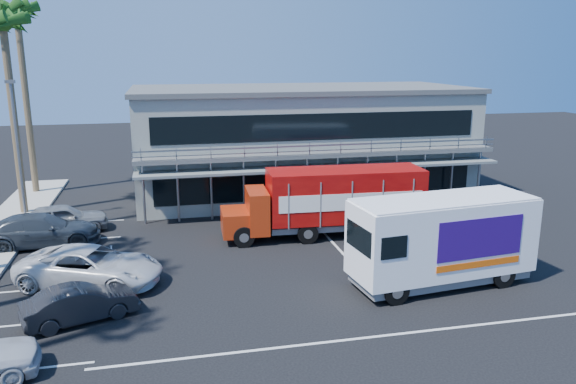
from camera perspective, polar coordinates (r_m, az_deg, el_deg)
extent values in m
plane|color=black|center=(25.14, 2.76, -8.25)|extent=(120.00, 120.00, 0.00)
cube|color=gray|center=(39.03, 1.24, 5.07)|extent=(22.00, 10.00, 7.00)
cube|color=#515454|center=(38.64, 1.27, 10.42)|extent=(22.40, 10.40, 0.30)
cube|color=#515454|center=(33.67, 3.53, 3.81)|extent=(22.00, 1.20, 0.25)
cube|color=gray|center=(33.07, 3.80, 4.50)|extent=(22.00, 0.08, 0.90)
cube|color=slate|center=(33.52, 3.65, 2.54)|extent=(22.00, 1.80, 0.15)
cube|color=black|center=(34.62, 3.21, 0.71)|extent=(20.00, 0.06, 1.60)
cube|color=black|center=(33.99, 3.29, 6.63)|extent=(20.00, 0.06, 1.60)
cylinder|color=brown|center=(36.65, -26.04, 6.26)|extent=(0.44, 0.44, 11.00)
sphere|color=#1C4614|center=(36.47, -27.02, 15.14)|extent=(1.10, 1.10, 1.10)
cylinder|color=brown|center=(42.03, -24.99, 7.85)|extent=(0.44, 0.44, 12.00)
sphere|color=#1C4614|center=(41.97, -25.88, 16.27)|extent=(1.10, 1.10, 1.10)
cylinder|color=gray|center=(34.80, -25.71, 3.46)|extent=(0.14, 0.14, 8.00)
cube|color=gray|center=(34.40, -26.41, 10.01)|extent=(0.50, 0.25, 0.18)
cube|color=#A2270D|center=(29.16, -5.34, -3.02)|extent=(1.54, 2.36, 1.23)
cube|color=#A2270D|center=(29.11, -3.16, -1.85)|extent=(1.14, 2.60, 2.15)
cube|color=black|center=(28.95, -3.17, -0.69)|extent=(0.15, 2.17, 0.72)
cube|color=#AC0E0A|center=(29.84, 5.83, -0.19)|extent=(8.29, 2.93, 2.66)
cube|color=slate|center=(30.27, 5.75, -3.11)|extent=(8.27, 2.54, 0.31)
cube|color=white|center=(28.67, 6.52, -1.01)|extent=(7.52, 0.37, 0.87)
cube|color=white|center=(31.07, 5.18, 0.19)|extent=(7.52, 0.37, 0.87)
cylinder|color=black|center=(28.27, -4.50, -4.59)|extent=(1.08, 0.33, 1.06)
cylinder|color=black|center=(30.40, -4.92, -3.27)|extent=(1.08, 0.33, 1.06)
cylinder|color=black|center=(28.74, 2.02, -4.25)|extent=(1.08, 0.33, 1.06)
cylinder|color=black|center=(30.84, 1.15, -2.97)|extent=(1.08, 0.33, 1.06)
cylinder|color=black|center=(30.11, 11.21, -3.66)|extent=(1.08, 0.33, 1.06)
cylinder|color=black|center=(32.12, 9.78, -2.49)|extent=(1.08, 0.33, 1.06)
cube|color=white|center=(24.14, 15.39, -4.32)|extent=(7.91, 3.47, 3.06)
cube|color=slate|center=(24.70, 15.13, -8.06)|extent=(7.57, 3.17, 0.38)
cube|color=black|center=(22.17, 7.24, -4.65)|extent=(0.30, 2.15, 1.04)
cube|color=white|center=(23.71, 15.63, -0.72)|extent=(7.75, 3.40, 0.09)
cube|color=#2A0B65|center=(23.56, 19.00, -4.47)|extent=(3.92, 0.47, 1.64)
cube|color=#2A0B65|center=(25.59, 15.38, -2.77)|extent=(3.92, 0.47, 1.64)
cube|color=#F2590C|center=(23.91, 18.80, -6.97)|extent=(3.92, 0.46, 0.27)
cylinder|color=black|center=(22.39, 10.92, -9.92)|extent=(1.08, 0.40, 1.05)
cylinder|color=black|center=(24.26, 8.18, -7.89)|extent=(1.08, 0.40, 1.05)
cylinder|color=black|center=(25.15, 21.02, -7.91)|extent=(1.08, 0.40, 1.05)
cylinder|color=black|center=(26.83, 17.86, -6.29)|extent=(1.08, 0.40, 1.05)
imported|color=black|center=(22.03, -20.33, -10.59)|extent=(4.25, 2.72, 1.32)
imported|color=silver|center=(25.00, -19.42, -7.17)|extent=(6.49, 4.59, 1.64)
imported|color=#303740|center=(30.92, -23.78, -3.58)|extent=(5.77, 2.60, 1.64)
imported|color=gray|center=(32.69, -21.99, -2.53)|extent=(5.04, 2.89, 1.62)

